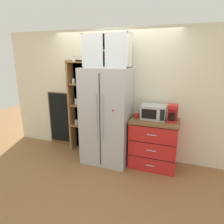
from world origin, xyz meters
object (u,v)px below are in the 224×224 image
at_px(coffee_maker, 173,113).
at_px(refrigerator, 107,116).
at_px(mug_navy, 155,118).
at_px(bottle_amber, 155,114).
at_px(bottle_cobalt, 156,112).
at_px(microwave, 154,112).
at_px(chalkboard_menu, 61,119).
at_px(mug_red, 137,116).

bearing_deg(coffee_maker, refrigerator, -176.18).
bearing_deg(mug_navy, coffee_maker, 5.80).
xyz_separation_m(coffee_maker, bottle_amber, (-0.29, -0.01, -0.05)).
distance_m(bottle_cobalt, bottle_amber, 0.10).
relative_size(refrigerator, microwave, 4.16).
height_order(refrigerator, mug_navy, refrigerator).
relative_size(microwave, mug_navy, 4.12).
xyz_separation_m(microwave, coffee_maker, (0.33, -0.04, 0.03)).
distance_m(refrigerator, chalkboard_menu, 1.36).
xyz_separation_m(microwave, bottle_amber, (0.04, -0.06, -0.03)).
xyz_separation_m(refrigerator, microwave, (0.87, 0.12, 0.13)).
height_order(mug_red, chalkboard_menu, chalkboard_menu).
bearing_deg(coffee_maker, mug_red, 179.41).
bearing_deg(chalkboard_menu, bottle_cobalt, -4.17).
relative_size(mug_navy, bottle_cobalt, 0.41).
bearing_deg(chalkboard_menu, mug_red, -7.51).
xyz_separation_m(mug_navy, chalkboard_menu, (-2.20, 0.28, -0.34)).
height_order(refrigerator, coffee_maker, refrigerator).
distance_m(mug_navy, bottle_amber, 0.06).
bearing_deg(coffee_maker, chalkboard_menu, 174.25).
relative_size(mug_red, mug_navy, 1.14).
bearing_deg(bottle_cobalt, refrigerator, -169.30).
xyz_separation_m(refrigerator, mug_red, (0.56, 0.09, 0.04)).
distance_m(microwave, mug_navy, 0.12).
bearing_deg(microwave, refrigerator, -171.99).
height_order(mug_navy, bottle_amber, bottle_amber).
xyz_separation_m(mug_navy, bottle_amber, (-0.00, 0.02, 0.06)).
distance_m(mug_red, chalkboard_menu, 1.90).
relative_size(bottle_amber, chalkboard_menu, 0.20).
relative_size(microwave, chalkboard_menu, 0.35).
xyz_separation_m(refrigerator, bottle_amber, (0.90, 0.07, 0.11)).
bearing_deg(bottle_amber, mug_navy, -82.70).
xyz_separation_m(bottle_cobalt, bottle_amber, (0.00, -0.10, -0.01)).
distance_m(microwave, coffee_maker, 0.33).
height_order(coffee_maker, chalkboard_menu, chalkboard_menu).
bearing_deg(coffee_maker, bottle_amber, -177.33).
xyz_separation_m(coffee_maker, mug_red, (-0.64, 0.01, -0.11)).
bearing_deg(mug_navy, bottle_cobalt, 90.97).
distance_m(refrigerator, mug_red, 0.57).
bearing_deg(bottle_amber, coffee_maker, 2.67).
bearing_deg(microwave, mug_navy, -61.45).
bearing_deg(bottle_cobalt, chalkboard_menu, 175.83).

